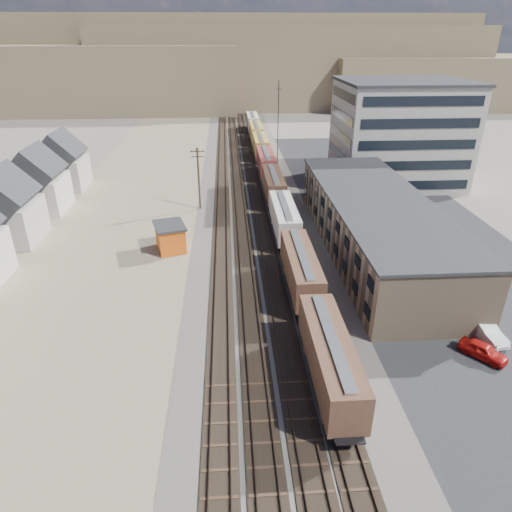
{
  "coord_description": "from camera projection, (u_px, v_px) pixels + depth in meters",
  "views": [
    {
      "loc": [
        -3.95,
        -28.76,
        26.05
      ],
      "look_at": [
        -0.94,
        17.88,
        3.0
      ],
      "focal_mm": 32.0,
      "sensor_mm": 36.0,
      "label": 1
    }
  ],
  "objects": [
    {
      "name": "rail_tracks",
      "position": [
        247.0,
        192.0,
        82.16
      ],
      "size": [
        11.4,
        200.0,
        0.24
      ],
      "color": "black",
      "rests_on": "ground"
    },
    {
      "name": "parked_car_red",
      "position": [
        483.0,
        351.0,
        40.25
      ],
      "size": [
        3.93,
        4.28,
        1.42
      ],
      "primitive_type": "imported",
      "rotation": [
        0.0,
        0.0,
        0.69
      ],
      "color": "#B01410",
      "rests_on": "ground"
    },
    {
      "name": "ballast_bed",
      "position": [
        250.0,
        192.0,
        82.23
      ],
      "size": [
        18.0,
        200.0,
        0.06
      ],
      "primitive_type": "cube",
      "color": "#4C4742",
      "rests_on": "ground"
    },
    {
      "name": "parked_car_white",
      "position": [
        485.0,
        330.0,
        42.86
      ],
      "size": [
        2.66,
        5.17,
        1.62
      ],
      "primitive_type": "imported",
      "rotation": [
        0.0,
        0.0,
        0.2
      ],
      "color": "silver",
      "rests_on": "ground"
    },
    {
      "name": "maintenance_shed",
      "position": [
        170.0,
        237.0,
        59.89
      ],
      "size": [
        4.96,
        5.73,
        3.58
      ],
      "color": "orange",
      "rests_on": "ground"
    },
    {
      "name": "freight_train",
      "position": [
        269.0,
        172.0,
        83.88
      ],
      "size": [
        3.0,
        119.74,
        4.46
      ],
      "color": "black",
      "rests_on": "ground"
    },
    {
      "name": "parked_car_far",
      "position": [
        410.0,
        182.0,
        85.37
      ],
      "size": [
        1.92,
        4.56,
        1.54
      ],
      "primitive_type": "imported",
      "rotation": [
        0.0,
        0.0,
        0.02
      ],
      "color": "white",
      "rests_on": "ground"
    },
    {
      "name": "parked_car_blue",
      "position": [
        389.0,
        182.0,
        85.44
      ],
      "size": [
        5.33,
        4.13,
        1.35
      ],
      "primitive_type": "imported",
      "rotation": [
        0.0,
        0.0,
        1.12
      ],
      "color": "navy",
      "rests_on": "ground"
    },
    {
      "name": "warehouse",
      "position": [
        375.0,
        224.0,
        59.12
      ],
      "size": [
        12.4,
        40.4,
        7.25
      ],
      "color": "tan",
      "rests_on": "ground"
    },
    {
      "name": "ground",
      "position": [
        281.0,
        384.0,
        37.49
      ],
      "size": [
        300.0,
        300.0,
        0.0
      ],
      "primitive_type": "plane",
      "color": "#6B6356",
      "rests_on": "ground"
    },
    {
      "name": "radio_mast",
      "position": [
        278.0,
        130.0,
        87.5
      ],
      "size": [
        1.2,
        0.16,
        18.0
      ],
      "color": "black",
      "rests_on": "ground"
    },
    {
      "name": "utility_pole_north",
      "position": [
        199.0,
        177.0,
        72.25
      ],
      "size": [
        2.2,
        0.32,
        10.0
      ],
      "color": "#382619",
      "rests_on": "ground"
    },
    {
      "name": "asphalt_lot",
      "position": [
        397.0,
        220.0,
        70.08
      ],
      "size": [
        26.0,
        120.0,
        0.04
      ],
      "primitive_type": "cube",
      "color": "#232326",
      "rests_on": "ground"
    },
    {
      "name": "office_tower",
      "position": [
        399.0,
        133.0,
        84.2
      ],
      "size": [
        22.6,
        18.6,
        18.45
      ],
      "color": "#9E998E",
      "rests_on": "ground"
    },
    {
      "name": "hills_north",
      "position": [
        235.0,
        65.0,
        181.55
      ],
      "size": [
        265.0,
        80.0,
        32.0
      ],
      "color": "brown",
      "rests_on": "ground"
    },
    {
      "name": "dirt_yard",
      "position": [
        127.0,
        215.0,
        72.13
      ],
      "size": [
        24.0,
        180.0,
        0.03
      ],
      "primitive_type": "cube",
      "color": "#847A5B",
      "rests_on": "ground"
    }
  ]
}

